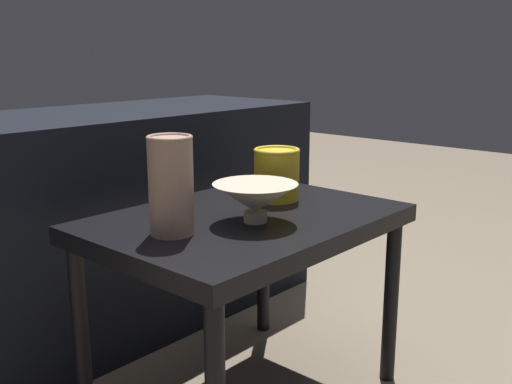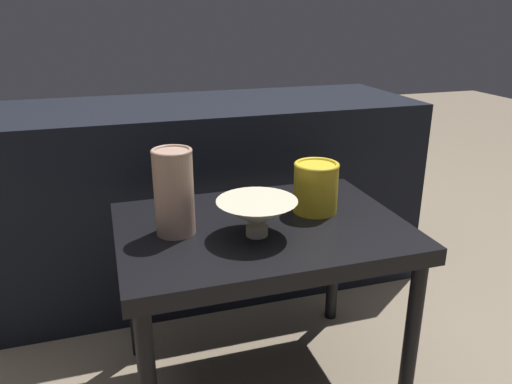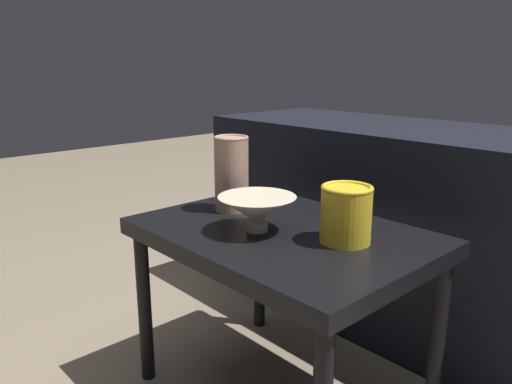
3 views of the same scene
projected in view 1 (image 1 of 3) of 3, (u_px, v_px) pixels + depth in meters
The scene contains 5 objects.
table at pixel (245, 237), 1.35m from camera, with size 0.68×0.49×0.46m.
couch_backdrop at pixel (96, 223), 1.75m from camera, with size 1.40×0.50×0.65m.
bowl at pixel (255, 198), 1.27m from camera, with size 0.18×0.18×0.08m.
vase_textured_left at pixel (171, 184), 1.17m from camera, with size 0.09×0.09×0.20m.
vase_colorful_right at pixel (277, 173), 1.46m from camera, with size 0.11×0.11×0.13m.
Camera 1 is at (-0.95, -0.87, 0.82)m, focal length 42.00 mm.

